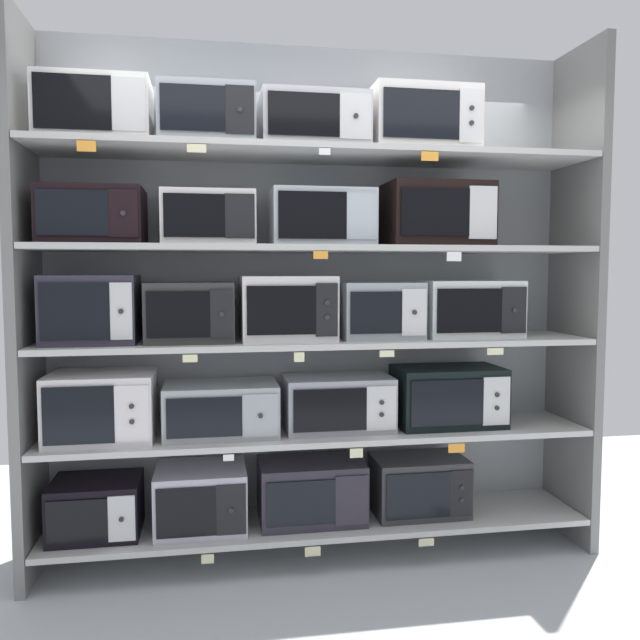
{
  "coord_description": "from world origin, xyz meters",
  "views": [
    {
      "loc": [
        -0.57,
        -3.36,
        1.53
      ],
      "look_at": [
        0.0,
        0.0,
        1.27
      ],
      "focal_mm": 36.55,
      "sensor_mm": 36.0,
      "label": 1
    }
  ],
  "objects": [
    {
      "name": "back_panel",
      "position": [
        0.0,
        0.28,
        1.38
      ],
      "size": [
        3.06,
        0.04,
        2.75
      ],
      "primitive_type": "cube",
      "color": "#9EA3A8",
      "rests_on": "ground"
    },
    {
      "name": "upright_left",
      "position": [
        -1.46,
        0.0,
        1.38
      ],
      "size": [
        0.05,
        0.52,
        2.75
      ],
      "primitive_type": "cube",
      "color": "slate",
      "rests_on": "ground"
    },
    {
      "name": "upright_right",
      "position": [
        1.46,
        0.0,
        1.38
      ],
      "size": [
        0.05,
        0.52,
        2.75
      ],
      "primitive_type": "cube",
      "color": "slate",
      "rests_on": "ground"
    },
    {
      "name": "shelf_0",
      "position": [
        0.0,
        0.0,
        0.18
      ],
      "size": [
        2.86,
        0.52,
        0.03
      ],
      "primitive_type": "cube",
      "color": "beige",
      "rests_on": "ground"
    },
    {
      "name": "microwave_0",
      "position": [
        -1.15,
        -0.0,
        0.33
      ],
      "size": [
        0.44,
        0.38,
        0.28
      ],
      "color": "black",
      "rests_on": "shelf_0"
    },
    {
      "name": "microwave_1",
      "position": [
        -0.63,
        -0.0,
        0.35
      ],
      "size": [
        0.46,
        0.42,
        0.32
      ],
      "color": "#B3B1C3",
      "rests_on": "shelf_0"
    },
    {
      "name": "microwave_2",
      "position": [
        -0.05,
        -0.0,
        0.35
      ],
      "size": [
        0.55,
        0.37,
        0.32
      ],
      "color": "#2C2732",
      "rests_on": "shelf_0"
    },
    {
      "name": "microwave_3",
      "position": [
        0.55,
        -0.0,
        0.35
      ],
      "size": [
        0.5,
        0.34,
        0.31
      ],
      "color": "#323133",
      "rests_on": "shelf_0"
    },
    {
      "name": "price_tag_0",
      "position": [
        -0.6,
        -0.26,
        0.14
      ],
      "size": [
        0.06,
        0.0,
        0.04
      ],
      "primitive_type": "cube",
      "color": "beige"
    },
    {
      "name": "price_tag_1",
      "position": [
        -0.08,
        -0.26,
        0.13
      ],
      "size": [
        0.08,
        0.0,
        0.05
      ],
      "primitive_type": "cube",
      "color": "beige"
    },
    {
      "name": "price_tag_2",
      "position": [
        0.51,
        -0.26,
        0.14
      ],
      "size": [
        0.08,
        0.0,
        0.04
      ],
      "primitive_type": "cube",
      "color": "beige"
    },
    {
      "name": "shelf_1",
      "position": [
        0.0,
        0.0,
        0.67
      ],
      "size": [
        2.86,
        0.52,
        0.03
      ],
      "primitive_type": "cube",
      "color": "beige"
    },
    {
      "name": "microwave_4",
      "position": [
        -1.11,
        -0.0,
        0.85
      ],
      "size": [
        0.51,
        0.42,
        0.34
      ],
      "color": "silver",
      "rests_on": "shelf_1"
    },
    {
      "name": "microwave_5",
      "position": [
        -0.52,
        -0.0,
        0.81
      ],
      "size": [
        0.58,
        0.39,
        0.27
      ],
      "color": "#9DA2A7",
      "rests_on": "shelf_1"
    },
    {
      "name": "microwave_6",
      "position": [
        0.1,
        -0.0,
        0.82
      ],
      "size": [
        0.57,
        0.35,
        0.29
      ],
      "color": "#979AA4",
      "rests_on": "shelf_1"
    },
    {
      "name": "microwave_7",
      "position": [
        0.71,
        -0.0,
        0.84
      ],
      "size": [
        0.58,
        0.37,
        0.32
      ],
      "color": "black",
      "rests_on": "shelf_1"
    },
    {
      "name": "price_tag_3",
      "position": [
        -0.49,
        -0.26,
        0.63
      ],
      "size": [
        0.05,
        0.0,
        0.03
      ],
      "primitive_type": "cube",
      "color": "white"
    },
    {
      "name": "price_tag_4",
      "position": [
        0.14,
        -0.26,
        0.62
      ],
      "size": [
        0.07,
        0.0,
        0.05
      ],
      "primitive_type": "cube",
      "color": "beige"
    },
    {
      "name": "price_tag_5",
      "position": [
        0.66,
        -0.26,
        0.62
      ],
      "size": [
        0.09,
        0.0,
        0.05
      ],
      "primitive_type": "cube",
      "color": "orange"
    },
    {
      "name": "shelf_2",
      "position": [
        0.0,
        0.0,
        1.15
      ],
      "size": [
        2.86,
        0.52,
        0.03
      ],
      "primitive_type": "cube",
      "color": "beige"
    },
    {
      "name": "microwave_8",
      "position": [
        -1.15,
        -0.0,
        1.34
      ],
      "size": [
        0.44,
        0.38,
        0.34
      ],
      "color": "#2E2A3A",
      "rests_on": "shelf_2"
    },
    {
      "name": "microwave_9",
      "position": [
        -0.67,
        -0.0,
        1.32
      ],
      "size": [
        0.43,
        0.39,
        0.3
      ],
      "color": "#2F302E",
      "rests_on": "shelf_2"
    },
    {
      "name": "microwave_10",
      "position": [
        -0.17,
        -0.0,
        1.33
      ],
      "size": [
        0.48,
        0.41,
        0.33
      ],
      "color": "silver",
      "rests_on": "shelf_2"
    },
    {
      "name": "microwave_11",
      "position": [
        0.31,
        -0.0,
        1.32
      ],
      "size": [
        0.42,
        0.4,
        0.3
      ],
      "color": "#989FA9",
      "rests_on": "shelf_2"
    },
    {
      "name": "microwave_12",
      "position": [
        0.82,
        -0.0,
        1.32
      ],
      "size": [
        0.52,
        0.35,
        0.3
      ],
      "color": "silver",
      "rests_on": "shelf_2"
    },
    {
      "name": "price_tag_6",
      "position": [
        -0.67,
        -0.26,
        1.12
      ],
      "size": [
        0.07,
        0.0,
        0.04
      ],
      "primitive_type": "cube",
      "color": "beige"
    },
    {
      "name": "price_tag_7",
      "position": [
        -0.15,
        -0.26,
        1.11
      ],
      "size": [
        0.05,
        0.0,
        0.05
      ],
      "primitive_type": "cube",
      "color": "beige"
    },
    {
      "name": "price_tag_8",
      "position": [
        0.29,
        -0.26,
        1.12
      ],
      "size": [
        0.07,
        0.0,
        0.03
      ],
      "primitive_type": "cube",
      "color": "beige"
    },
    {
      "name": "price_tag_9",
      "position": [
        0.86,
        -0.26,
        1.12
      ],
      "size": [
        0.09,
        0.0,
        0.03
      ],
      "primitive_type": "cube",
      "color": "beige"
    },
    {
      "name": "shelf_3",
      "position": [
        0.0,
        0.0,
        1.64
      ],
      "size": [
        2.86,
        0.52,
        0.03
      ],
      "primitive_type": "cube",
      "color": "beige"
    },
    {
      "name": "microwave_13",
      "position": [
        -1.13,
        -0.0,
        1.79
      ],
      "size": [
        0.48,
        0.4,
        0.28
      ],
      "color": "black",
      "rests_on": "shelf_3"
    },
    {
      "name": "microwave_14",
      "position": [
        -0.57,
        -0.0,
        1.79
      ],
      "size": [
        0.46,
        0.39,
        0.27
      ],
      "color": "silver",
      "rests_on": "shelf_3"
    },
    {
      "name": "microwave_15",
      "position": [
        0.01,
        -0.0,
        1.8
      ],
      "size": [
        0.53,
        0.34,
        0.29
      ],
      "color": "#B0B9C3",
      "rests_on": "shelf_3"
    },
    {
      "name": "microwave_16",
      "position": [
        0.63,
        -0.0,
        1.82
      ],
      "size": [
        0.54,
        0.38,
        0.34
      ],
      "color": "black",
      "rests_on": "shelf_3"
    },
    {
      "name": "price_tag_10",
      "position": [
        -0.04,
        -0.26,
        1.6
      ],
      "size": [
        0.07,
        0.0,
        0.04
      ],
      "primitive_type": "cube",
      "color": "orange"
    },
    {
      "name": "price_tag_11",
      "position": [
        0.63,
        -0.26,
        1.6
      ],
      "size": [
        0.08,
        0.0,
        0.05
      ],
      "primitive_type": "cube",
      "color": "white"
    },
    {
      "name": "shelf_4",
      "position": [
        0.0,
        0.0,
        2.13
      ],
      "size": [
        2.86,
        0.52,
        0.03
      ],
      "primitive_type": "cube",
      "color": "beige"
    },
    {
      "name": "microwave_17",
      "position": [
        -1.1,
        -0.0,
        2.3
      ],
      "size": [
        0.53,
        0.37,
        0.3
      ],
      "color": "white",
      "rests_on": "shelf_4"
    },
    {
      "name": "microwave_18",
      "position": [
        -0.57,
        -0.0,
        2.28
      ],
      "size": [
        0.46,
        0.44,
        0.28
      ],
      "color": "#9CA3AC",
      "rests_on": "shelf_4"
    },
    {
      "name": "microwave_19",
      "position": [
        -0.04,
        -0.0,
        2.28
      ],
      "size": [
        0.54,
        0.39,
        0.27
      ],
      "color": "#B5B2B8",
      "rests_on": "shelf_4"
    },
    {
      "name": "microwave_20",
      "position": [
        0.55,
        -0.0,
        2.31
      ],
      "size": [
        0.56,
        0.34,
        0.34
      ],
      "color": "silver",
      "rests_on": "shelf_4"
    },
    {
      "name": "price_tag_12",
      "position": [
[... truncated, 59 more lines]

